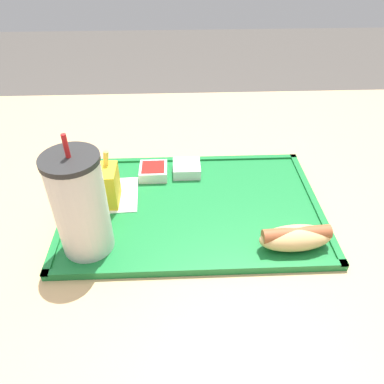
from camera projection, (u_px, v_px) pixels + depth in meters
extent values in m
plane|color=#4C4742|center=(192.00, 383.00, 1.16)|extent=(8.00, 8.00, 0.00)
cube|color=tan|center=(192.00, 315.00, 0.93)|extent=(1.30, 1.03, 0.73)
cube|color=#197233|center=(192.00, 207.00, 0.70)|extent=(0.47, 0.32, 0.01)
cube|color=#197233|center=(189.00, 159.00, 0.81)|extent=(0.47, 0.01, 0.00)
cube|color=#197233|center=(196.00, 268.00, 0.57)|extent=(0.47, 0.01, 0.00)
cube|color=#197233|center=(314.00, 201.00, 0.70)|extent=(0.01, 0.32, 0.00)
cube|color=#197233|center=(67.00, 207.00, 0.68)|extent=(0.01, 0.32, 0.00)
cube|color=white|center=(105.00, 196.00, 0.71)|extent=(0.13, 0.11, 0.00)
cylinder|color=silver|center=(81.00, 207.00, 0.56)|extent=(0.08, 0.08, 0.16)
cylinder|color=#262626|center=(69.00, 159.00, 0.51)|extent=(0.08, 0.08, 0.01)
cylinder|color=red|center=(66.00, 146.00, 0.50)|extent=(0.01, 0.01, 0.03)
ellipsoid|color=#DBB270|center=(296.00, 238.00, 0.60)|extent=(0.12, 0.05, 0.04)
cylinder|color=#9E512D|center=(296.00, 234.00, 0.59)|extent=(0.11, 0.03, 0.02)
cube|color=gold|center=(98.00, 186.00, 0.68)|extent=(0.07, 0.06, 0.07)
cylinder|color=#E5C14C|center=(90.00, 168.00, 0.67)|extent=(0.01, 0.01, 0.06)
cylinder|color=#E5C14C|center=(96.00, 172.00, 0.65)|extent=(0.01, 0.01, 0.09)
cylinder|color=#E5C14C|center=(106.00, 167.00, 0.67)|extent=(0.02, 0.01, 0.07)
cube|color=silver|center=(187.00, 168.00, 0.77)|extent=(0.06, 0.06, 0.02)
cube|color=white|center=(187.00, 164.00, 0.76)|extent=(0.05, 0.05, 0.00)
cube|color=silver|center=(153.00, 171.00, 0.76)|extent=(0.06, 0.06, 0.02)
cube|color=#B21914|center=(153.00, 167.00, 0.75)|extent=(0.05, 0.05, 0.00)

